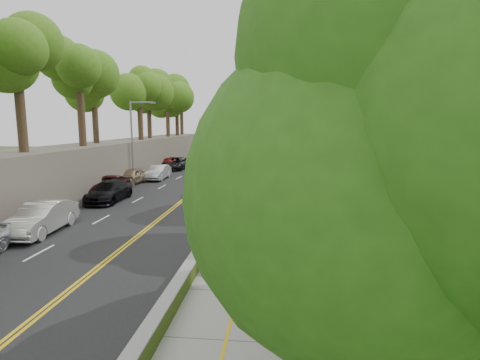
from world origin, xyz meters
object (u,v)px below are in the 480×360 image
(streetlight, at_px, (134,136))
(painter_0, at_px, (238,196))
(construction_barrel, at_px, (285,173))
(car_1, at_px, (41,218))
(person_far, at_px, (274,172))
(car_2, at_px, (108,185))
(concrete_block, at_px, (271,231))
(signpost, at_px, (228,202))

(streetlight, bearing_deg, painter_0, -40.56)
(construction_barrel, height_order, painter_0, painter_0)
(car_1, bearing_deg, person_far, 55.19)
(car_2, bearing_deg, concrete_block, -44.60)
(signpost, distance_m, construction_barrel, 22.68)
(concrete_block, bearing_deg, car_1, -178.69)
(streetlight, bearing_deg, car_2, -91.37)
(car_2, bearing_deg, painter_0, -24.73)
(painter_0, bearing_deg, construction_barrel, 6.37)
(construction_barrel, xyz_separation_m, painter_0, (-3.55, -14.98, 0.37))
(concrete_block, relative_size, painter_0, 0.78)
(painter_0, bearing_deg, person_far, 9.19)
(car_1, bearing_deg, painter_0, 33.76)
(car_1, height_order, person_far, person_far)
(car_2, bearing_deg, signpost, -50.02)
(car_1, relative_size, car_2, 0.96)
(car_1, height_order, car_2, car_1)
(streetlight, distance_m, concrete_block, 22.03)
(car_2, bearing_deg, person_far, 26.36)
(signpost, bearing_deg, car_2, 135.93)
(car_2, bearing_deg, car_1, -87.91)
(streetlight, xyz_separation_m, concrete_block, (13.66, -16.77, -4.18))
(signpost, xyz_separation_m, car_1, (-10.05, -0.04, -1.09))
(car_1, distance_m, painter_0, 12.27)
(construction_barrel, distance_m, person_far, 2.80)
(streetlight, distance_m, signpost, 20.72)
(concrete_block, relative_size, car_2, 0.23)
(signpost, height_order, car_2, signpost)
(person_far, bearing_deg, car_2, 20.30)
(streetlight, height_order, concrete_block, streetlight)
(construction_barrel, xyz_separation_m, concrete_block, (-1.10, -22.15, -0.01))
(streetlight, xyz_separation_m, painter_0, (11.21, -9.60, -3.80))
(car_1, distance_m, person_far, 23.33)
(car_1, distance_m, car_2, 11.43)
(concrete_block, bearing_deg, person_far, 90.37)
(person_far, bearing_deg, construction_barrel, -128.45)
(construction_barrel, distance_m, concrete_block, 22.18)
(concrete_block, xyz_separation_m, person_far, (-0.13, 19.68, 0.52))
(construction_barrel, bearing_deg, painter_0, -103.34)
(signpost, relative_size, construction_barrel, 3.67)
(streetlight, relative_size, painter_0, 5.08)
(car_1, height_order, painter_0, car_1)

